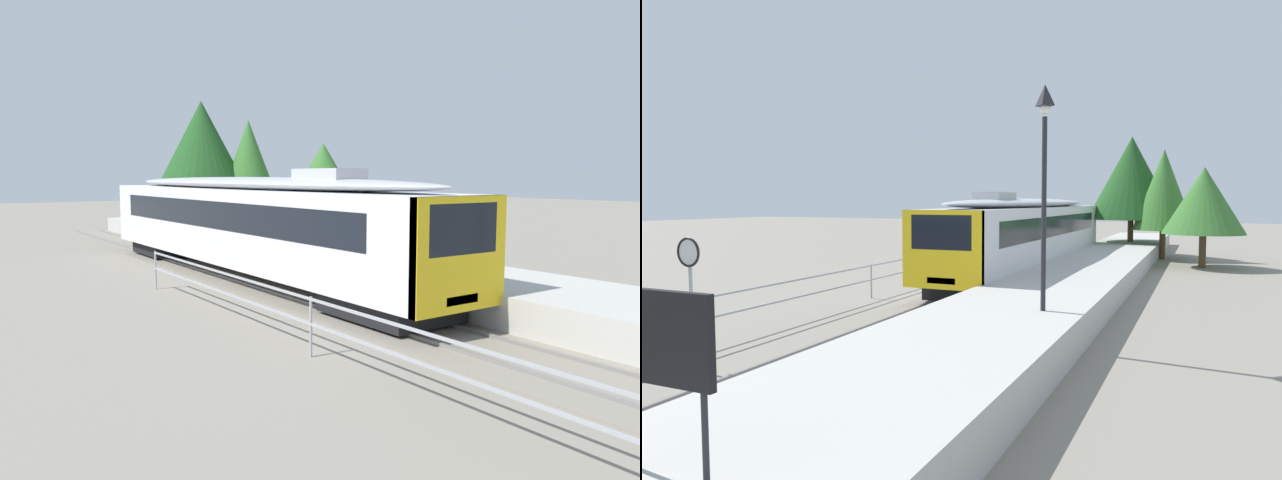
% 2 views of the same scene
% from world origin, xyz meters
% --- Properties ---
extents(ground_plane, '(160.00, 160.00, 0.00)m').
position_xyz_m(ground_plane, '(-3.00, 22.00, 0.00)').
color(ground_plane, gray).
extents(track_rails, '(3.20, 60.00, 0.14)m').
position_xyz_m(track_rails, '(0.00, 22.00, 0.03)').
color(track_rails, gray).
rests_on(track_rails, ground).
extents(commuter_train, '(2.82, 20.05, 3.74)m').
position_xyz_m(commuter_train, '(0.00, 29.86, 2.15)').
color(commuter_train, silver).
rests_on(commuter_train, track_rails).
extents(station_platform, '(3.90, 60.00, 0.90)m').
position_xyz_m(station_platform, '(3.25, 22.00, 0.45)').
color(station_platform, '#B7B5AD').
rests_on(station_platform, ground).
extents(tree_behind_carpark, '(5.51, 5.51, 7.64)m').
position_xyz_m(tree_behind_carpark, '(3.38, 41.19, 4.99)').
color(tree_behind_carpark, brown).
rests_on(tree_behind_carpark, ground).
extents(tree_behind_station_far, '(3.62, 3.62, 6.65)m').
position_xyz_m(tree_behind_station_far, '(5.43, 39.78, 4.20)').
color(tree_behind_station_far, brown).
rests_on(tree_behind_station_far, ground).
extents(tree_distant_left, '(4.21, 4.21, 5.33)m').
position_xyz_m(tree_distant_left, '(7.67, 36.05, 3.55)').
color(tree_distant_left, brown).
rests_on(tree_distant_left, ground).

